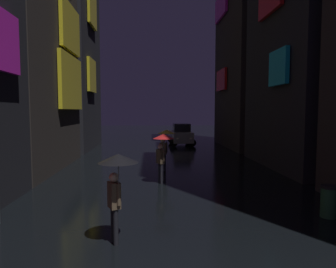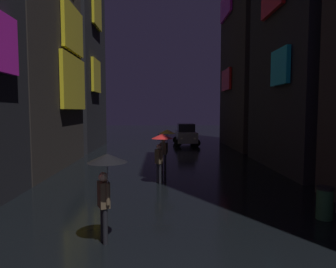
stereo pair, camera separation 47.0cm
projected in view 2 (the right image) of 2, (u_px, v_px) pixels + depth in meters
name	position (u px, v px, depth m)	size (l,w,h in m)	color
building_left_mid	(22.00, 19.00, 15.39)	(4.25, 8.00, 15.57)	#2D2826
building_left_far	(71.00, 9.00, 23.81)	(4.25, 7.46, 22.29)	black
building_right_far	(255.00, 6.00, 24.66)	(4.25, 8.52, 23.45)	#2D2826
pedestrian_near_crossing_red	(161.00, 144.00, 12.49)	(0.90, 0.90, 2.12)	#2D2D38
pedestrian_foreground_left_black	(106.00, 173.00, 6.76)	(0.90, 0.90, 2.12)	black
pedestrian_foreground_right_yellow	(166.00, 138.00, 15.18)	(0.90, 0.90, 2.12)	#2D2D38
car_distant	(186.00, 135.00, 26.93)	(2.27, 4.16, 1.92)	#99999E
trash_bin	(325.00, 203.00, 8.48)	(0.46, 0.46, 0.93)	#265933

